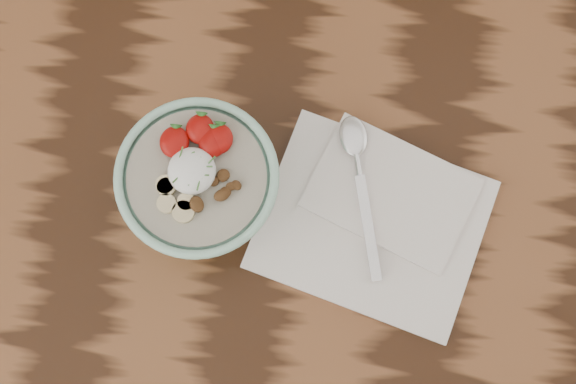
% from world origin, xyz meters
% --- Properties ---
extents(table, '(1.60, 0.90, 0.75)m').
position_xyz_m(table, '(0.00, 0.00, 0.66)').
color(table, black).
rests_on(table, ground).
extents(breakfast_bowl, '(0.18, 0.18, 0.12)m').
position_xyz_m(breakfast_bowl, '(-0.06, 0.11, 0.81)').
color(breakfast_bowl, '#9AD0B8').
rests_on(breakfast_bowl, table).
extents(napkin, '(0.30, 0.26, 0.02)m').
position_xyz_m(napkin, '(0.14, 0.10, 0.76)').
color(napkin, white).
rests_on(napkin, table).
extents(spoon, '(0.07, 0.20, 0.01)m').
position_xyz_m(spoon, '(0.11, 0.16, 0.77)').
color(spoon, silver).
rests_on(spoon, napkin).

